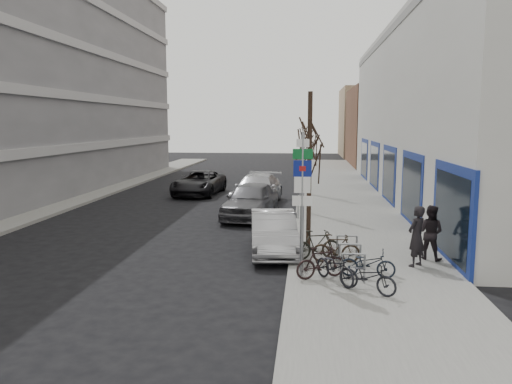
% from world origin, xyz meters
% --- Properties ---
extents(ground, '(120.00, 120.00, 0.00)m').
position_xyz_m(ground, '(0.00, 0.00, 0.00)').
color(ground, black).
rests_on(ground, ground).
extents(sidewalk_east, '(5.00, 70.00, 0.15)m').
position_xyz_m(sidewalk_east, '(4.50, 10.00, 0.07)').
color(sidewalk_east, slate).
rests_on(sidewalk_east, ground).
extents(sidewalk_west, '(3.00, 70.00, 0.15)m').
position_xyz_m(sidewalk_west, '(-11.00, 10.00, 0.07)').
color(sidewalk_west, slate).
rests_on(sidewalk_west, ground).
extents(brick_building_far, '(12.00, 14.00, 8.00)m').
position_xyz_m(brick_building_far, '(13.00, 40.00, 4.00)').
color(brick_building_far, brown).
rests_on(brick_building_far, ground).
extents(tan_building_far, '(13.00, 12.00, 9.00)m').
position_xyz_m(tan_building_far, '(13.50, 55.00, 4.50)').
color(tan_building_far, '#937A5B').
rests_on(tan_building_far, ground).
extents(highway_sign_pole, '(0.55, 0.10, 4.20)m').
position_xyz_m(highway_sign_pole, '(2.40, -0.01, 2.46)').
color(highway_sign_pole, gray).
rests_on(highway_sign_pole, ground).
extents(bike_rack, '(0.66, 2.26, 0.83)m').
position_xyz_m(bike_rack, '(3.80, 0.60, 0.66)').
color(bike_rack, gray).
rests_on(bike_rack, sidewalk_east).
extents(tree_near, '(1.80, 1.80, 5.50)m').
position_xyz_m(tree_near, '(2.60, 3.50, 4.10)').
color(tree_near, black).
rests_on(tree_near, ground).
extents(tree_mid, '(1.80, 1.80, 5.50)m').
position_xyz_m(tree_mid, '(2.60, 10.00, 4.10)').
color(tree_mid, black).
rests_on(tree_mid, ground).
extents(tree_far, '(1.80, 1.80, 5.50)m').
position_xyz_m(tree_far, '(2.60, 16.50, 4.10)').
color(tree_far, black).
rests_on(tree_far, ground).
extents(meter_front, '(0.10, 0.08, 1.27)m').
position_xyz_m(meter_front, '(2.15, 3.00, 0.92)').
color(meter_front, gray).
rests_on(meter_front, sidewalk_east).
extents(meter_mid, '(0.10, 0.08, 1.27)m').
position_xyz_m(meter_mid, '(2.15, 8.50, 0.92)').
color(meter_mid, gray).
rests_on(meter_mid, sidewalk_east).
extents(meter_back, '(0.10, 0.08, 1.27)m').
position_xyz_m(meter_back, '(2.15, 14.00, 0.92)').
color(meter_back, gray).
rests_on(meter_back, sidewalk_east).
extents(bike_near_left, '(1.33, 1.66, 1.01)m').
position_xyz_m(bike_near_left, '(3.31, -0.52, 0.66)').
color(bike_near_left, black).
rests_on(bike_near_left, sidewalk_east).
extents(bike_near_right, '(1.56, 1.05, 0.92)m').
position_xyz_m(bike_near_right, '(2.94, -0.18, 0.61)').
color(bike_near_right, black).
rests_on(bike_near_right, sidewalk_east).
extents(bike_mid_curb, '(1.58, 0.66, 0.94)m').
position_xyz_m(bike_mid_curb, '(4.25, 0.04, 0.62)').
color(bike_mid_curb, black).
rests_on(bike_mid_curb, sidewalk_east).
extents(bike_mid_inner, '(1.66, 0.92, 0.97)m').
position_xyz_m(bike_mid_inner, '(2.85, 1.76, 0.63)').
color(bike_mid_inner, black).
rests_on(bike_mid_inner, sidewalk_east).
extents(bike_far_curb, '(1.60, 1.28, 0.98)m').
position_xyz_m(bike_far_curb, '(4.09, -1.23, 0.64)').
color(bike_far_curb, black).
rests_on(bike_far_curb, sidewalk_east).
extents(bike_far_inner, '(1.52, 0.49, 0.91)m').
position_xyz_m(bike_far_inner, '(3.45, 1.47, 0.61)').
color(bike_far_inner, black).
rests_on(bike_far_inner, sidewalk_east).
extents(parked_car_front, '(2.00, 4.45, 1.42)m').
position_xyz_m(parked_car_front, '(1.40, 3.01, 0.71)').
color(parked_car_front, '#9E9FA3').
rests_on(parked_car_front, ground).
extents(parked_car_mid, '(2.61, 5.17, 1.69)m').
position_xyz_m(parked_car_mid, '(-0.10, 9.25, 0.84)').
color(parked_car_mid, '#56555B').
rests_on(parked_car_mid, ground).
extents(parked_car_back, '(2.77, 5.76, 1.62)m').
position_xyz_m(parked_car_back, '(-0.20, 13.33, 0.81)').
color(parked_car_back, '#AAAAAF').
rests_on(parked_car_back, ground).
extents(lane_car, '(2.83, 5.53, 1.49)m').
position_xyz_m(lane_car, '(-4.16, 16.54, 0.75)').
color(lane_car, black).
rests_on(lane_car, ground).
extents(pedestrian_near, '(0.79, 0.79, 1.85)m').
position_xyz_m(pedestrian_near, '(5.82, 1.30, 1.07)').
color(pedestrian_near, black).
rests_on(pedestrian_near, sidewalk_east).
extents(pedestrian_far, '(0.78, 0.71, 1.76)m').
position_xyz_m(pedestrian_far, '(6.42, 2.17, 1.03)').
color(pedestrian_far, black).
rests_on(pedestrian_far, sidewalk_east).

